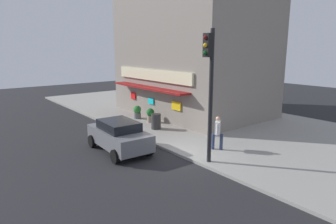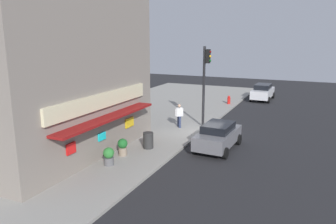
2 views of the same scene
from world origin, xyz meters
name	(u,v)px [view 2 (image 2 of 2)]	position (x,y,z in m)	size (l,w,h in m)	color
ground_plane	(202,134)	(0.00, 0.00, 0.00)	(64.54, 64.54, 0.00)	#232326
sidewalk	(125,124)	(0.00, 6.12, 0.07)	(43.03, 12.24, 0.13)	gray
corner_building	(45,73)	(-6.73, 6.96, 4.51)	(10.93, 8.32, 8.77)	gray
traffic_light	(205,76)	(1.49, 0.33, 3.76)	(0.32, 0.58, 5.70)	black
fire_hydrant	(229,100)	(10.39, 0.77, 0.52)	(0.54, 0.30, 0.80)	red
trash_can	(148,140)	(-4.39, 1.79, 0.60)	(0.60, 0.60, 0.94)	#2D2D2D
pedestrian	(179,115)	(0.59, 1.92, 1.05)	(0.54, 0.54, 1.67)	navy
potted_plant_by_doorway	(123,146)	(-6.02, 2.51, 0.64)	(0.54, 0.54, 0.94)	gray
potted_plant_by_window	(109,156)	(-7.51, 2.40, 0.61)	(0.56, 0.56, 0.92)	#59595B
parked_car_grey	(218,136)	(-2.50, -1.82, 0.81)	(4.00, 2.14, 1.55)	slate
parked_car_white	(263,92)	(14.48, -1.78, 0.86)	(4.37, 2.06, 1.66)	silver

